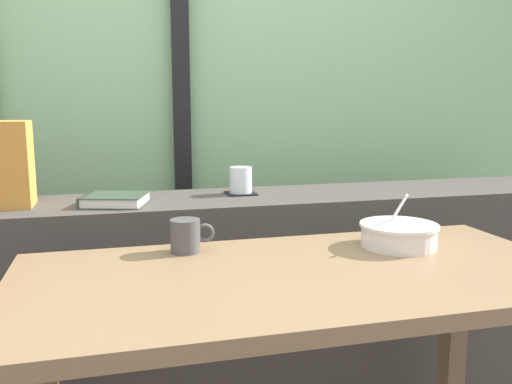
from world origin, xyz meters
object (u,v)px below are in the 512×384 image
breakfast_table (301,319)px  closed_book (115,200)px  ceramic_mug (186,236)px  coaster_square (241,193)px  soup_bowl (399,235)px  juice_glass (241,181)px

breakfast_table → closed_book: closed_book is taller
closed_book → ceramic_mug: (0.17, -0.37, -0.03)m
closed_book → ceramic_mug: 0.41m
coaster_square → soup_bowl: soup_bowl is taller
coaster_square → closed_book: bearing=-167.8°
soup_bowl → ceramic_mug: (-0.55, 0.09, 0.01)m
coaster_square → ceramic_mug: (-0.25, -0.47, -0.02)m
juice_glass → closed_book: juice_glass is taller
closed_book → soup_bowl: (0.72, -0.47, -0.05)m
soup_bowl → closed_book: bearing=147.1°
juice_glass → closed_book: size_ratio=0.40×
coaster_square → soup_bowl: (0.30, -0.56, -0.03)m
closed_book → soup_bowl: size_ratio=1.09×
closed_book → soup_bowl: soup_bowl is taller
closed_book → breakfast_table: bearing=-55.9°
soup_bowl → coaster_square: bearing=117.9°
breakfast_table → coaster_square: bearing=88.3°
soup_bowl → ceramic_mug: soup_bowl is taller
coaster_square → soup_bowl: bearing=-62.1°
closed_book → juice_glass: bearing=12.2°
soup_bowl → ceramic_mug: 0.56m
breakfast_table → ceramic_mug: bearing=136.3°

